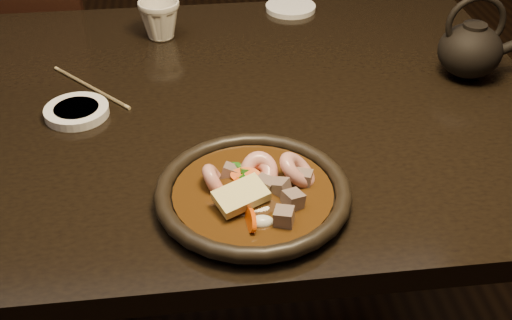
{
  "coord_description": "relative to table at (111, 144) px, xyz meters",
  "views": [
    {
      "loc": [
        0.15,
        -1.0,
        1.34
      ],
      "look_at": [
        0.24,
        -0.26,
        0.8
      ],
      "focal_mm": 45.0,
      "sensor_mm": 36.0,
      "label": 1
    }
  ],
  "objects": [
    {
      "name": "saucer_right",
      "position": [
        0.4,
        0.39,
        0.08
      ],
      "size": [
        0.12,
        0.12,
        0.01
      ],
      "primitive_type": "cylinder",
      "color": "white",
      "rests_on": "table"
    },
    {
      "name": "chopsticks",
      "position": [
        -0.03,
        0.07,
        0.08
      ],
      "size": [
        0.15,
        0.17,
        0.01
      ],
      "rotation": [
        0.0,
        0.0,
        0.72
      ],
      "color": "tan",
      "rests_on": "table"
    },
    {
      "name": "teapot",
      "position": [
        0.68,
        0.03,
        0.14
      ],
      "size": [
        0.15,
        0.12,
        0.16
      ],
      "rotation": [
        0.0,
        0.0,
        -0.09
      ],
      "color": "black",
      "rests_on": "table"
    },
    {
      "name": "table",
      "position": [
        0.0,
        0.0,
        0.0
      ],
      "size": [
        1.6,
        0.9,
        0.75
      ],
      "color": "black",
      "rests_on": "floor"
    },
    {
      "name": "chair",
      "position": [
        -0.3,
        0.64,
        -0.15
      ],
      "size": [
        0.48,
        0.48,
        0.96
      ],
      "rotation": [
        0.0,
        0.0,
        3.09
      ],
      "color": "black",
      "rests_on": "floor"
    },
    {
      "name": "plate",
      "position": [
        0.23,
        -0.29,
        0.09
      ],
      "size": [
        0.28,
        0.28,
        0.03
      ],
      "color": "black",
      "rests_on": "table"
    },
    {
      "name": "stirfry",
      "position": [
        0.23,
        -0.29,
        0.1
      ],
      "size": [
        0.18,
        0.16,
        0.07
      ],
      "color": "#341D09",
      "rests_on": "plate"
    },
    {
      "name": "tea_cup",
      "position": [
        0.1,
        0.28,
        0.12
      ],
      "size": [
        0.1,
        0.1,
        0.09
      ],
      "primitive_type": "imported",
      "rotation": [
        0.0,
        0.0,
        0.25
      ],
      "color": "beige",
      "rests_on": "table"
    },
    {
      "name": "soy_dish",
      "position": [
        -0.05,
        -0.02,
        0.08
      ],
      "size": [
        0.11,
        0.11,
        0.02
      ],
      "primitive_type": "cylinder",
      "color": "white",
      "rests_on": "table"
    }
  ]
}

